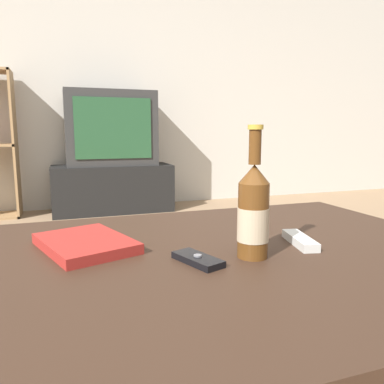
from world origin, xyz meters
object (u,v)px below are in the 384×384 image
(cell_phone, at_px, (198,259))
(tv_stand, at_px, (113,188))
(television, at_px, (111,129))
(remote_control, at_px, (300,240))
(beer_bottle, at_px, (253,212))
(table_book, at_px, (85,243))

(cell_phone, bearing_deg, tv_stand, 66.46)
(tv_stand, distance_m, television, 0.55)
(television, relative_size, cell_phone, 6.14)
(tv_stand, distance_m, remote_control, 2.75)
(cell_phone, relative_size, remote_control, 0.88)
(tv_stand, bearing_deg, remote_control, -87.81)
(cell_phone, bearing_deg, television, 66.46)
(television, height_order, cell_phone, television)
(beer_bottle, height_order, table_book, beer_bottle)
(tv_stand, xyz_separation_m, beer_bottle, (-0.05, -2.78, 0.35))
(television, relative_size, remote_control, 5.41)
(table_book, bearing_deg, cell_phone, -58.09)
(beer_bottle, relative_size, remote_control, 1.94)
(cell_phone, bearing_deg, remote_control, -11.68)
(television, relative_size, beer_bottle, 2.78)
(television, bearing_deg, remote_control, -87.81)
(tv_stand, relative_size, beer_bottle, 3.76)
(television, xyz_separation_m, cell_phone, (-0.17, -2.77, -0.29))
(tv_stand, bearing_deg, table_book, -98.53)
(tv_stand, distance_m, table_book, 2.64)
(cell_phone, bearing_deg, table_book, 120.45)
(beer_bottle, xyz_separation_m, cell_phone, (-0.13, 0.00, -0.09))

